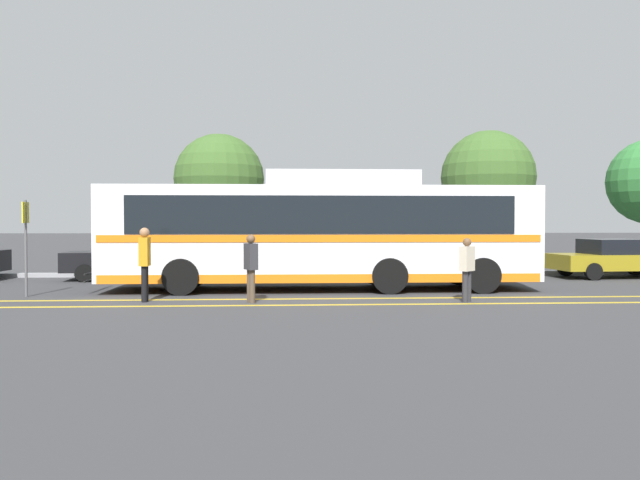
% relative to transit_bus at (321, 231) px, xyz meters
% --- Properties ---
extents(ground_plane, '(220.00, 220.00, 0.00)m').
position_rel_transit_bus_xyz_m(ground_plane, '(-0.60, 0.16, -1.74)').
color(ground_plane, '#38383A').
extents(lane_strip_0, '(32.43, 0.20, 0.01)m').
position_rel_transit_bus_xyz_m(lane_strip_0, '(-0.02, -2.20, -1.74)').
color(lane_strip_0, gold).
rests_on(lane_strip_0, ground_plane).
extents(lane_strip_1, '(32.43, 0.20, 0.01)m').
position_rel_transit_bus_xyz_m(lane_strip_1, '(-0.02, -3.42, -1.74)').
color(lane_strip_1, gold).
rests_on(lane_strip_1, ground_plane).
extents(curb_strip, '(40.43, 0.36, 0.15)m').
position_rel_transit_bus_xyz_m(curb_strip, '(-0.02, 4.89, -1.66)').
color(curb_strip, '#99999E').
rests_on(curb_strip, ground_plane).
extents(transit_bus, '(12.76, 2.75, 3.46)m').
position_rel_transit_bus_xyz_m(transit_bus, '(0.00, 0.00, 0.00)').
color(transit_bus, white).
rests_on(transit_bus, ground_plane).
extents(parked_car_1, '(4.55, 2.19, 1.49)m').
position_rel_transit_bus_xyz_m(parked_car_1, '(-6.39, 3.83, -0.99)').
color(parked_car_1, black).
rests_on(parked_car_1, ground_plane).
extents(parked_car_2, '(4.20, 1.98, 1.34)m').
position_rel_transit_bus_xyz_m(parked_car_2, '(-1.11, 3.86, -1.04)').
color(parked_car_2, silver).
rests_on(parked_car_2, ground_plane).
extents(parked_car_3, '(4.51, 2.09, 1.37)m').
position_rel_transit_bus_xyz_m(parked_car_3, '(4.85, 3.57, -1.05)').
color(parked_car_3, navy).
rests_on(parked_car_3, ground_plane).
extents(parked_car_4, '(4.61, 2.26, 1.39)m').
position_rel_transit_bus_xyz_m(parked_car_4, '(10.85, 3.51, -1.04)').
color(parked_car_4, olive).
rests_on(parked_car_4, ground_plane).
extents(pedestrian_0, '(0.38, 0.47, 1.68)m').
position_rel_transit_bus_xyz_m(pedestrian_0, '(-1.90, -2.88, -0.78)').
color(pedestrian_0, brown).
rests_on(pedestrian_0, ground_plane).
extents(pedestrian_1, '(0.45, 0.45, 1.59)m').
position_rel_transit_bus_xyz_m(pedestrian_1, '(3.45, -3.07, -0.84)').
color(pedestrian_1, '#2D2D33').
rests_on(pedestrian_1, ground_plane).
extents(pedestrian_2, '(0.24, 0.42, 1.85)m').
position_rel_transit_bus_xyz_m(pedestrian_2, '(-4.54, -2.55, -0.67)').
color(pedestrian_2, black).
rests_on(pedestrian_2, ground_plane).
extents(bus_stop_sign, '(0.07, 0.40, 2.57)m').
position_rel_transit_bus_xyz_m(bus_stop_sign, '(-7.93, -1.29, -0.12)').
color(bus_stop_sign, '#59595E').
rests_on(bus_stop_sign, ground_plane).
extents(tree_1, '(4.10, 4.10, 6.03)m').
position_rel_transit_bus_xyz_m(tree_1, '(7.90, 8.66, 2.24)').
color(tree_1, '#513823').
rests_on(tree_1, ground_plane).
extents(tree_2, '(3.73, 3.73, 5.67)m').
position_rel_transit_bus_xyz_m(tree_2, '(-3.75, 7.90, 2.06)').
color(tree_2, '#513823').
rests_on(tree_2, ground_plane).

